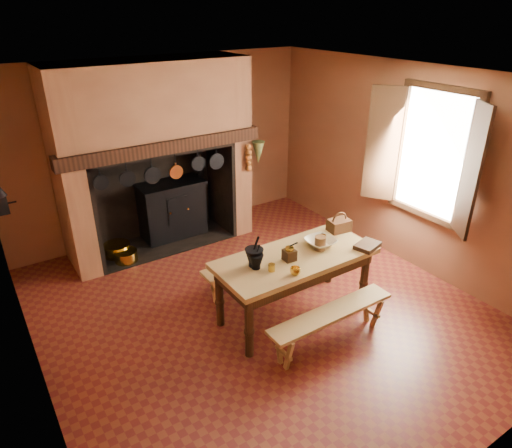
{
  "coord_description": "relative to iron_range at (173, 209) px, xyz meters",
  "views": [
    {
      "loc": [
        -2.62,
        -3.9,
        3.47
      ],
      "look_at": [
        0.15,
        0.3,
        1.03
      ],
      "focal_mm": 32.0,
      "sensor_mm": 36.0,
      "label": 1
    }
  ],
  "objects": [
    {
      "name": "wicker_basket",
      "position": [
        1.2,
        -2.56,
        0.43
      ],
      "size": [
        0.3,
        0.23,
        0.26
      ],
      "rotation": [
        0.0,
        0.0,
        -0.14
      ],
      "color": "#502B18",
      "rests_on": "work_table"
    },
    {
      "name": "chimney_breast",
      "position": [
        -0.26,
        -0.14,
        1.33
      ],
      "size": [
        2.95,
        0.96,
        2.8
      ],
      "color": "#925B3A",
      "rests_on": "floor"
    },
    {
      "name": "coffee_grinder",
      "position": [
        0.22,
        -2.81,
        0.42
      ],
      "size": [
        0.18,
        0.14,
        0.2
      ],
      "rotation": [
        0.0,
        0.0,
        -0.05
      ],
      "color": "#351D11",
      "rests_on": "work_table"
    },
    {
      "name": "wall_left",
      "position": [
        -2.46,
        -2.45,
        0.92
      ],
      "size": [
        0.02,
        5.5,
        2.8
      ],
      "primitive_type": "cube",
      "color": "#925B3A",
      "rests_on": "floor"
    },
    {
      "name": "wooden_tray",
      "position": [
        1.18,
        -3.09,
        0.37
      ],
      "size": [
        0.36,
        0.3,
        0.05
      ],
      "primitive_type": "cube",
      "rotation": [
        0.0,
        0.0,
        0.27
      ],
      "color": "#351D11",
      "rests_on": "work_table"
    },
    {
      "name": "brass_cup",
      "position": [
        0.08,
        -3.09,
        0.39
      ],
      "size": [
        0.14,
        0.14,
        0.09
      ],
      "primitive_type": "imported",
      "rotation": [
        0.0,
        0.0,
        0.24
      ],
      "color": "gold",
      "rests_on": "work_table"
    },
    {
      "name": "iron_range",
      "position": [
        0.0,
        0.0,
        0.0
      ],
      "size": [
        1.12,
        0.55,
        1.6
      ],
      "color": "black",
      "rests_on": "floor"
    },
    {
      "name": "work_table",
      "position": [
        0.34,
        -2.76,
        0.21
      ],
      "size": [
        1.92,
        0.85,
        0.83
      ],
      "color": "#A78A4C",
      "rests_on": "floor"
    },
    {
      "name": "wall_right",
      "position": [
        2.54,
        -2.45,
        0.92
      ],
      "size": [
        0.02,
        5.5,
        2.8
      ],
      "primitive_type": "cube",
      "color": "#925B3A",
      "rests_on": "floor"
    },
    {
      "name": "bench_back",
      "position": [
        0.34,
        -2.08,
        -0.13
      ],
      "size": [
        1.69,
        0.3,
        0.48
      ],
      "color": "#A78A4C",
      "rests_on": "floor"
    },
    {
      "name": "wall_front",
      "position": [
        0.04,
        -5.2,
        0.92
      ],
      "size": [
        5.0,
        0.02,
        2.8
      ],
      "primitive_type": "cube",
      "color": "#925B3A",
      "rests_on": "floor"
    },
    {
      "name": "ceiling",
      "position": [
        0.04,
        -2.45,
        2.32
      ],
      "size": [
        5.5,
        5.5,
        0.0
      ],
      "primitive_type": "plane",
      "rotation": [
        3.14,
        0.0,
        0.0
      ],
      "color": "silver",
      "rests_on": "back_wall"
    },
    {
      "name": "wall_coffee_mill",
      "position": [
        -2.38,
        -0.9,
        1.03
      ],
      "size": [
        0.23,
        0.16,
        0.31
      ],
      "color": "black",
      "rests_on": "wall_left"
    },
    {
      "name": "hearth_pans",
      "position": [
        -1.01,
        -0.23,
        -0.39
      ],
      "size": [
        0.51,
        0.62,
        0.2
      ],
      "color": "gold",
      "rests_on": "floor"
    },
    {
      "name": "floor",
      "position": [
        0.04,
        -2.45,
        -0.48
      ],
      "size": [
        5.5,
        5.5,
        0.0
      ],
      "primitive_type": "plane",
      "color": "maroon",
      "rests_on": "ground"
    },
    {
      "name": "brass_mug_b",
      "position": [
        0.83,
        -2.67,
        0.39
      ],
      "size": [
        0.09,
        0.09,
        0.09
      ],
      "primitive_type": "cylinder",
      "rotation": [
        0.0,
        0.0,
        0.17
      ],
      "color": "gold",
      "rests_on": "work_table"
    },
    {
      "name": "mortar_large",
      "position": [
        -0.19,
        -2.69,
        0.46
      ],
      "size": [
        0.21,
        0.21,
        0.36
      ],
      "rotation": [
        0.0,
        0.0,
        -0.22
      ],
      "color": "black",
      "rests_on": "work_table"
    },
    {
      "name": "glass_jar",
      "position": [
        0.67,
        -2.81,
        0.42
      ],
      "size": [
        0.1,
        0.1,
        0.14
      ],
      "primitive_type": "cylinder",
      "rotation": [
        0.0,
        0.0,
        0.3
      ],
      "color": "beige",
      "rests_on": "work_table"
    },
    {
      "name": "hanging_pans",
      "position": [
        -0.3,
        -0.64,
        0.88
      ],
      "size": [
        1.92,
        0.29,
        0.27
      ],
      "color": "black",
      "rests_on": "chimney_breast"
    },
    {
      "name": "bench_front",
      "position": [
        0.34,
        -3.43,
        -0.15
      ],
      "size": [
        1.58,
        0.28,
        0.45
      ],
      "color": "#A78A4C",
      "rests_on": "floor"
    },
    {
      "name": "back_wall",
      "position": [
        0.04,
        0.3,
        0.92
      ],
      "size": [
        5.0,
        0.02,
        2.8
      ],
      "primitive_type": "cube",
      "color": "#925B3A",
      "rests_on": "floor"
    },
    {
      "name": "mortar_small",
      "position": [
        -0.2,
        -2.75,
        0.44
      ],
      "size": [
        0.17,
        0.17,
        0.29
      ],
      "rotation": [
        0.0,
        0.0,
        0.0
      ],
      "color": "black",
      "rests_on": "work_table"
    },
    {
      "name": "brass_mug_a",
      "position": [
        -0.09,
        -2.89,
        0.39
      ],
      "size": [
        0.1,
        0.1,
        0.08
      ],
      "primitive_type": "cylinder",
      "rotation": [
        0.0,
        0.0,
        0.33
      ],
      "color": "gold",
      "rests_on": "work_table"
    },
    {
      "name": "stoneware_crock",
      "position": [
        0.67,
        -2.81,
        0.43
      ],
      "size": [
        0.17,
        0.17,
        0.17
      ],
      "primitive_type": "cylinder",
      "rotation": [
        0.0,
        0.0,
        -0.27
      ],
      "color": "brown",
      "rests_on": "work_table"
    },
    {
      "name": "window",
      "position": [
        2.39,
        -2.85,
        1.22
      ],
      "size": [
        0.39,
        1.75,
        1.76
      ],
      "color": "white",
      "rests_on": "wall_right"
    },
    {
      "name": "mixing_bowl",
      "position": [
        0.74,
        -2.74,
        0.39
      ],
      "size": [
        0.36,
        0.36,
        0.09
      ],
      "primitive_type": "imported",
      "rotation": [
        0.0,
        0.0,
        0.01
      ],
      "color": "beige",
      "rests_on": "work_table"
    },
    {
      "name": "herb_bunch",
      "position": [
        1.22,
        -0.66,
        0.9
      ],
      "size": [
        0.2,
        0.2,
        0.35
      ],
      "primitive_type": "cone",
      "rotation": [
        3.14,
        0.0,
        0.0
      ],
      "color": "#4F5A2A",
      "rests_on": "chimney_breast"
    },
    {
      "name": "onion_string",
      "position": [
        1.04,
        -0.66,
        0.85
      ],
      "size": [
        0.12,
        0.1,
        0.46
      ],
      "primitive_type": null,
      "color": "#95461B",
      "rests_on": "chimney_breast"
    }
  ]
}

